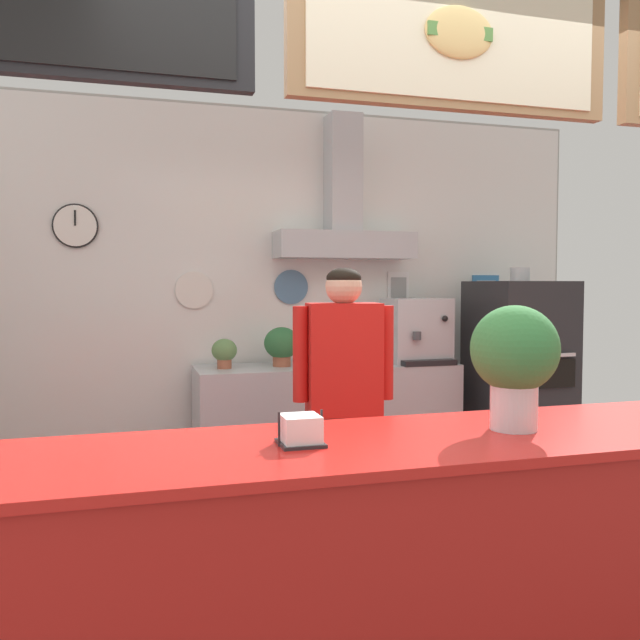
# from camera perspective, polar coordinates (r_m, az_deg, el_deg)

# --- Properties ---
(back_wall_assembly) EXTENTS (4.78, 2.84, 2.81)m
(back_wall_assembly) POSITION_cam_1_polar(r_m,az_deg,el_deg) (4.91, -2.35, 3.15)
(back_wall_assembly) COLOR #9E9E99
(back_wall_assembly) RESTS_ON ground_plane
(service_counter) EXTENTS (4.22, 0.67, 1.02)m
(service_counter) POSITION_cam_1_polar(r_m,az_deg,el_deg) (2.44, 14.72, -21.03)
(service_counter) COLOR red
(service_counter) RESTS_ON ground_plane
(back_prep_counter) EXTENTS (1.89, 0.57, 0.92)m
(back_prep_counter) POSITION_cam_1_polar(r_m,az_deg,el_deg) (4.87, 0.62, -9.34)
(back_prep_counter) COLOR #B7BABF
(back_prep_counter) RESTS_ON ground_plane
(pizza_oven) EXTENTS (0.60, 0.70, 1.62)m
(pizza_oven) POSITION_cam_1_polar(r_m,az_deg,el_deg) (5.14, 16.71, -5.28)
(pizza_oven) COLOR #232326
(pizza_oven) RESTS_ON ground_plane
(shop_worker) EXTENTS (0.54, 0.26, 1.59)m
(shop_worker) POSITION_cam_1_polar(r_m,az_deg,el_deg) (3.53, 2.04, -7.36)
(shop_worker) COLOR #232328
(shop_worker) RESTS_ON ground_plane
(espresso_machine) EXTENTS (0.45, 0.45, 0.48)m
(espresso_machine) POSITION_cam_1_polar(r_m,az_deg,el_deg) (4.99, 8.30, -0.93)
(espresso_machine) COLOR silver
(espresso_machine) RESTS_ON back_prep_counter
(potted_basil) EXTENTS (0.15, 0.15, 0.19)m
(potted_basil) POSITION_cam_1_polar(r_m,az_deg,el_deg) (4.79, 1.72, -2.64)
(potted_basil) COLOR beige
(potted_basil) RESTS_ON back_prep_counter
(potted_oregano) EXTENTS (0.25, 0.25, 0.28)m
(potted_oregano) POSITION_cam_1_polar(r_m,az_deg,el_deg) (4.70, -3.32, -2.12)
(potted_oregano) COLOR #9E563D
(potted_oregano) RESTS_ON back_prep_counter
(potted_sage) EXTENTS (0.17, 0.17, 0.21)m
(potted_sage) POSITION_cam_1_polar(r_m,az_deg,el_deg) (4.62, -8.25, -2.73)
(potted_sage) COLOR #9E563D
(potted_sage) RESTS_ON back_prep_counter
(basil_vase) EXTENTS (0.29, 0.29, 0.41)m
(basil_vase) POSITION_cam_1_polar(r_m,az_deg,el_deg) (2.28, 16.41, -3.27)
(basil_vase) COLOR silver
(basil_vase) RESTS_ON service_counter
(napkin_holder) EXTENTS (0.14, 0.13, 0.10)m
(napkin_holder) POSITION_cam_1_polar(r_m,az_deg,el_deg) (2.02, -1.69, -9.57)
(napkin_holder) COLOR #262628
(napkin_holder) RESTS_ON service_counter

